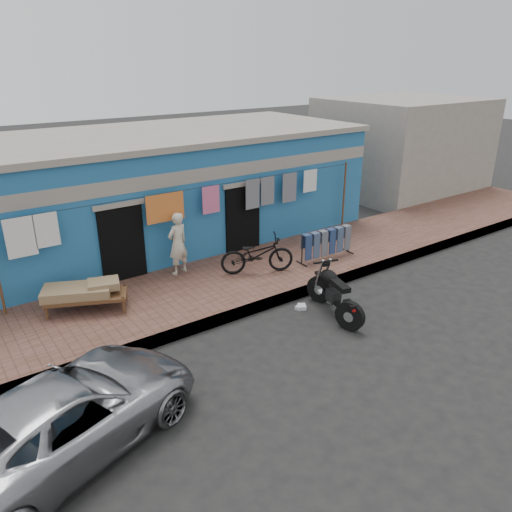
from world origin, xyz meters
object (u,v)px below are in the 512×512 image
Objects in this scene: seated_person at (178,244)px; jeans_rack at (326,244)px; charpoy at (87,297)px; car at (67,414)px; motorcycle at (335,292)px; bicycle at (257,250)px.

jeans_rack is at bearing 144.15° from seated_person.
charpoy is 1.12× the size of jeans_rack.
car reaches higher than jeans_rack.
motorcycle is (5.99, 0.73, -0.04)m from car.
jeans_rack is (2.09, -0.30, -0.18)m from bicycle.
charpoy is (-2.53, -0.60, -0.50)m from seated_person.
charpoy is at bearing -42.09° from car.
seated_person is at bearing 134.59° from motorcycle.
seated_person is 4.10m from motorcycle.
bicycle is at bearing 113.38° from motorcycle.
car is at bearing -111.78° from charpoy.
bicycle is 1.05× the size of jeans_rack.
car is 5.88m from seated_person.
car is 8.25m from jeans_rack.
motorcycle is 1.05× the size of jeans_rack.
jeans_rack is at bearing -73.68° from bicycle.
bicycle is at bearing -6.90° from charpoy.
car is at bearing -157.63° from motorcycle.
motorcycle is at bearing -147.55° from bicycle.
car is 2.31× the size of bicycle.
bicycle is at bearing 130.90° from seated_person.
bicycle is 1.00× the size of motorcycle.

